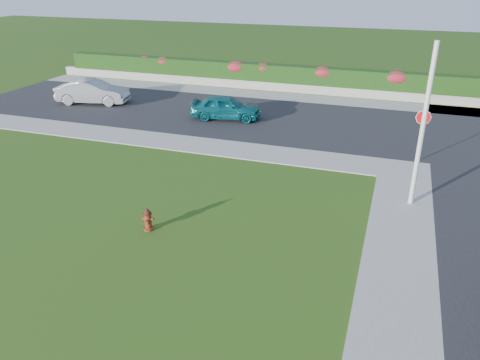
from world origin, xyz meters
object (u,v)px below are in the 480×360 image
at_px(utility_pole, 423,128).
at_px(stop_sign, 422,125).
at_px(fire_hydrant, 148,220).
at_px(sedan_silver, 93,92).
at_px(sedan_teal, 226,107).

relative_size(utility_pole, stop_sign, 2.42).
relative_size(fire_hydrant, utility_pole, 0.13).
relative_size(sedan_silver, utility_pole, 0.78).
height_order(fire_hydrant, utility_pole, utility_pole).
bearing_deg(stop_sign, utility_pole, -77.35).
bearing_deg(fire_hydrant, sedan_teal, 87.04).
relative_size(sedan_teal, sedan_silver, 0.89).
xyz_separation_m(sedan_silver, stop_sign, (18.37, -3.61, 0.92)).
xyz_separation_m(sedan_silver, utility_pole, (18.17, -7.71, 1.99)).
height_order(utility_pole, stop_sign, utility_pole).
bearing_deg(stop_sign, fire_hydrant, -117.16).
bearing_deg(utility_pole, fire_hydrant, -149.69).
bearing_deg(sedan_silver, stop_sign, -113.72).
height_order(sedan_teal, sedan_silver, sedan_silver).
bearing_deg(utility_pole, stop_sign, 87.30).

